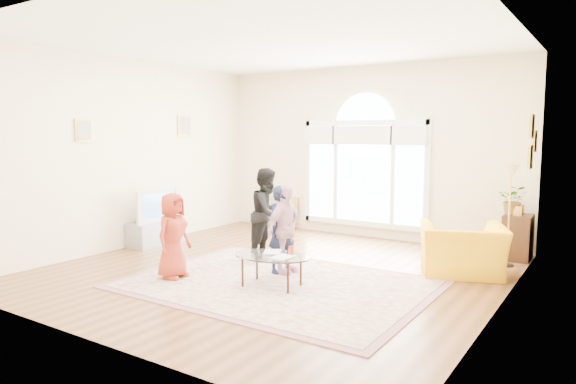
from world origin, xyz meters
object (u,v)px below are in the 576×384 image
Objects in this scene: television at (156,205)px; area_rug at (278,284)px; tv_console at (156,233)px; coffee_table at (272,257)px; armchair at (462,250)px.

area_rug is at bearing -14.74° from television.
tv_console reaches higher than area_rug.
television reaches higher than coffee_table.
coffee_table is at bearing 23.30° from armchair.
area_rug is 3.70× the size of television.
tv_console is 3.33m from coffee_table.
television is at bearing 0.00° from tv_console.
coffee_table is at bearing -87.11° from area_rug.
television is 0.90× the size of coffee_table.
armchair is (5.04, 0.92, -0.35)m from television.
coffee_table is 0.99× the size of armchair.
tv_console is 0.93× the size of coffee_table.
television is at bearing 155.79° from coffee_table.
armchair is (5.05, 0.92, 0.14)m from tv_console.
tv_console is (-3.17, 0.83, 0.20)m from area_rug.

